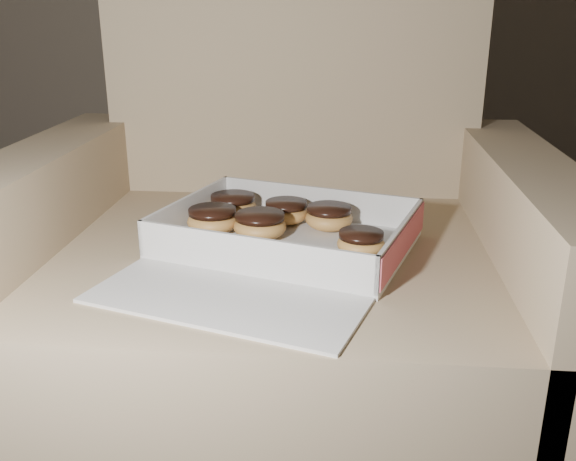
# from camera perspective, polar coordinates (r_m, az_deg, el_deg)

# --- Properties ---
(armchair) EXTENTS (0.92, 0.78, 0.97)m
(armchair) POSITION_cam_1_polar(r_m,az_deg,el_deg) (1.16, -0.73, -5.93)
(armchair) COLOR tan
(armchair) RESTS_ON floor
(bakery_box) EXTENTS (0.49, 0.53, 0.06)m
(bakery_box) POSITION_cam_1_polar(r_m,az_deg,el_deg) (1.00, -0.71, -1.54)
(bakery_box) COLOR silver
(bakery_box) RESTS_ON armchair
(donut_a) EXTENTS (0.09, 0.09, 0.04)m
(donut_a) POSITION_cam_1_polar(r_m,az_deg,el_deg) (1.05, -2.51, 0.49)
(donut_a) COLOR gold
(donut_a) RESTS_ON bakery_box
(donut_b) EXTENTS (0.08, 0.08, 0.04)m
(donut_b) POSITION_cam_1_polar(r_m,az_deg,el_deg) (1.15, -4.92, 2.23)
(donut_b) COLOR gold
(donut_b) RESTS_ON bakery_box
(donut_c) EXTENTS (0.08, 0.08, 0.04)m
(donut_c) POSITION_cam_1_polar(r_m,az_deg,el_deg) (1.09, 3.66, 1.21)
(donut_c) COLOR gold
(donut_c) RESTS_ON bakery_box
(donut_d) EXTENTS (0.09, 0.09, 0.04)m
(donut_d) POSITION_cam_1_polar(r_m,az_deg,el_deg) (1.08, -6.72, 0.95)
(donut_d) COLOR gold
(donut_d) RESTS_ON bakery_box
(donut_e) EXTENTS (0.07, 0.07, 0.04)m
(donut_e) POSITION_cam_1_polar(r_m,az_deg,el_deg) (0.99, 6.51, -1.06)
(donut_e) COLOR gold
(donut_e) RESTS_ON bakery_box
(donut_f) EXTENTS (0.08, 0.08, 0.04)m
(donut_f) POSITION_cam_1_polar(r_m,az_deg,el_deg) (1.12, -0.17, 1.71)
(donut_f) COLOR gold
(donut_f) RESTS_ON bakery_box
(crumb_a) EXTENTS (0.01, 0.01, 0.00)m
(crumb_a) POSITION_cam_1_polar(r_m,az_deg,el_deg) (0.93, 0.05, -3.49)
(crumb_a) COLOR black
(crumb_a) RESTS_ON bakery_box
(crumb_b) EXTENTS (0.01, 0.01, 0.00)m
(crumb_b) POSITION_cam_1_polar(r_m,az_deg,el_deg) (0.98, -4.48, -2.15)
(crumb_b) COLOR black
(crumb_b) RESTS_ON bakery_box
(crumb_c) EXTENTS (0.01, 0.01, 0.00)m
(crumb_c) POSITION_cam_1_polar(r_m,az_deg,el_deg) (1.05, -3.31, -0.66)
(crumb_c) COLOR black
(crumb_c) RESTS_ON bakery_box
(crumb_d) EXTENTS (0.01, 0.01, 0.00)m
(crumb_d) POSITION_cam_1_polar(r_m,az_deg,el_deg) (0.99, 1.48, -2.04)
(crumb_d) COLOR black
(crumb_d) RESTS_ON bakery_box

